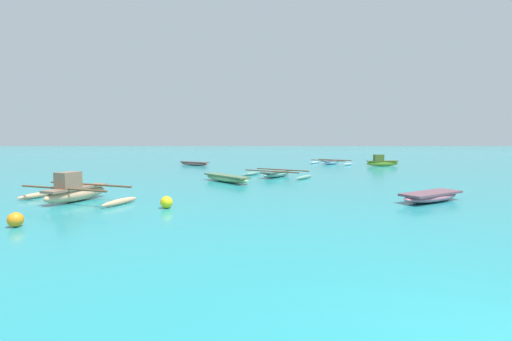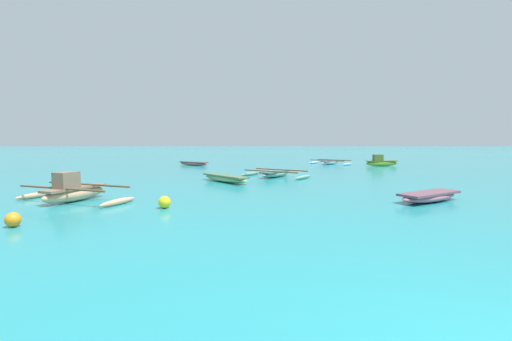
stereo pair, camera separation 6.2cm
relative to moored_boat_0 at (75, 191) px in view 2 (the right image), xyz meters
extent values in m
ellipsoid|color=tan|center=(0.02, 0.05, -0.10)|extent=(1.47, 2.53, 0.50)
cube|color=#85664F|center=(0.02, 0.05, 0.11)|extent=(1.37, 2.33, 0.08)
cube|color=#85664F|center=(-0.09, -0.24, 0.43)|extent=(0.74, 0.83, 0.55)
cylinder|color=brown|center=(0.22, 0.56, 0.17)|extent=(3.58, 1.43, 0.07)
cylinder|color=brown|center=(-0.18, -0.47, 0.17)|extent=(3.58, 1.43, 0.07)
ellipsoid|color=tan|center=(-1.76, 0.73, -0.25)|extent=(0.75, 1.54, 0.20)
ellipsoid|color=tan|center=(1.80, -0.64, -0.25)|extent=(0.75, 1.54, 0.20)
ellipsoid|color=olive|center=(16.65, 16.18, -0.12)|extent=(2.81, 0.86, 0.46)
cube|color=#4F6225|center=(16.65, 16.18, 0.07)|extent=(2.59, 0.81, 0.08)
cube|color=#4F6225|center=(16.31, 16.13, 0.36)|extent=(0.83, 0.50, 0.50)
ellipsoid|color=#7EB674|center=(4.78, 5.52, -0.17)|extent=(2.77, 3.09, 0.36)
cube|color=#52704C|center=(4.78, 5.52, -0.03)|extent=(2.57, 2.86, 0.08)
ellipsoid|color=#B06A80|center=(12.35, -0.03, -0.18)|extent=(2.80, 2.17, 0.33)
cube|color=#6D4753|center=(12.35, -0.03, -0.06)|extent=(2.59, 2.03, 0.08)
ellipsoid|color=#679C8B|center=(7.48, 7.88, -0.17)|extent=(2.09, 2.66, 0.36)
cube|color=#456259|center=(7.48, 7.88, -0.03)|extent=(1.95, 2.46, 0.08)
cylinder|color=brown|center=(7.82, 8.39, 0.03)|extent=(2.96, 2.01, 0.07)
cylinder|color=brown|center=(7.13, 7.37, 0.03)|extent=(2.96, 2.01, 0.07)
ellipsoid|color=#679C8B|center=(6.02, 8.85, -0.25)|extent=(1.25, 1.73, 0.20)
ellipsoid|color=#679C8B|center=(8.93, 6.90, -0.25)|extent=(1.25, 1.73, 0.20)
ellipsoid|color=#A8C0E4|center=(12.89, 18.28, -0.17)|extent=(2.18, 2.40, 0.35)
cube|color=slate|center=(12.89, 18.28, -0.03)|extent=(2.02, 2.22, 0.08)
cylinder|color=brown|center=(13.29, 18.75, 0.03)|extent=(2.53, 2.20, 0.07)
cylinder|color=brown|center=(12.49, 17.82, 0.03)|extent=(2.53, 2.20, 0.07)
ellipsoid|color=#A8C0E4|center=(11.65, 19.36, -0.25)|extent=(1.26, 1.42, 0.20)
ellipsoid|color=#A8C0E4|center=(14.13, 17.21, -0.25)|extent=(1.26, 1.42, 0.20)
ellipsoid|color=#9F6461|center=(1.09, 17.03, -0.19)|extent=(2.89, 2.19, 0.31)
cube|color=brown|center=(1.09, 17.03, -0.08)|extent=(2.67, 2.04, 0.08)
sphere|color=orange|center=(0.39, -3.53, -0.16)|extent=(0.36, 0.36, 0.36)
sphere|color=yellow|center=(3.48, -1.22, -0.15)|extent=(0.38, 0.38, 0.38)
camera|label=1|loc=(6.28, -11.75, 1.77)|focal=24.00mm
camera|label=2|loc=(6.34, -11.75, 1.77)|focal=24.00mm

